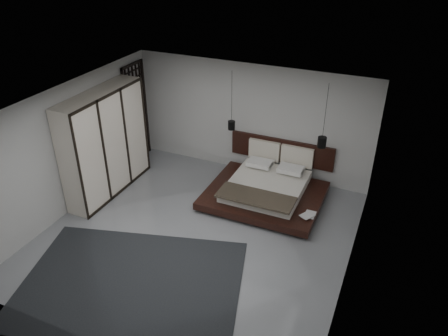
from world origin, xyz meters
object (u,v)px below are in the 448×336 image
at_px(lattice_screen, 137,113).
at_px(pendant_right, 322,142).
at_px(rug, 131,283).
at_px(bed, 267,187).
at_px(wardrobe, 105,143).
at_px(pendant_left, 232,125).

xyz_separation_m(lattice_screen, pendant_right, (4.86, -0.15, 0.18)).
distance_m(lattice_screen, rug, 5.01).
bearing_deg(bed, rug, -109.78).
xyz_separation_m(pendant_right, rug, (-2.36, -4.00, -1.47)).
relative_size(bed, rug, 0.67).
relative_size(bed, wardrobe, 1.03).
relative_size(wardrobe, rug, 0.65).
xyz_separation_m(bed, pendant_left, (-1.06, 0.39, 1.23)).
xyz_separation_m(lattice_screen, bed, (3.80, -0.53, -1.02)).
xyz_separation_m(lattice_screen, rug, (2.50, -4.15, -1.29)).
xyz_separation_m(wardrobe, rug, (2.25, -2.47, -1.22)).
distance_m(pendant_left, wardrobe, 2.93).
bearing_deg(wardrobe, lattice_screen, 98.54).
bearing_deg(wardrobe, pendant_left, 31.63).
bearing_deg(lattice_screen, pendant_right, -1.72).
bearing_deg(pendant_right, rug, -120.54).
bearing_deg(bed, lattice_screen, 172.00).
bearing_deg(rug, pendant_left, 86.59).
distance_m(pendant_left, pendant_right, 2.12).
height_order(bed, rug, bed).
bearing_deg(lattice_screen, pendant_left, -3.05).
bearing_deg(pendant_left, bed, -20.06).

